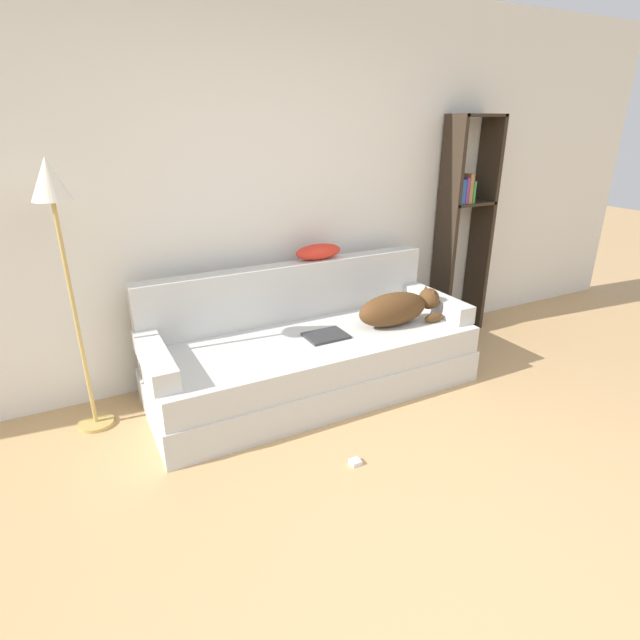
{
  "coord_description": "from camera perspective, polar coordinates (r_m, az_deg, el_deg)",
  "views": [
    {
      "loc": [
        -1.26,
        -1.05,
        1.82
      ],
      "look_at": [
        0.18,
        1.68,
        0.58
      ],
      "focal_mm": 28.0,
      "sensor_mm": 36.0,
      "label": 1
    }
  ],
  "objects": [
    {
      "name": "ground_plane",
      "position": [
        2.45,
        16.69,
        -27.2
      ],
      "size": [
        20.0,
        20.0,
        0.0
      ],
      "primitive_type": "plane",
      "color": "tan"
    },
    {
      "name": "wall_back",
      "position": [
        3.7,
        -7.83,
        14.36
      ],
      "size": [
        8.16,
        0.06,
        2.7
      ],
      "color": "silver",
      "rests_on": "ground_plane"
    },
    {
      "name": "couch",
      "position": [
        3.57,
        -0.72,
        -4.97
      ],
      "size": [
        2.29,
        0.91,
        0.43
      ],
      "color": "silver",
      "rests_on": "ground_plane"
    },
    {
      "name": "couch_backrest",
      "position": [
        3.72,
        -3.44,
        3.29
      ],
      "size": [
        2.25,
        0.15,
        0.42
      ],
      "color": "silver",
      "rests_on": "couch"
    },
    {
      "name": "couch_arm_left",
      "position": [
        3.15,
        -18.38,
        -4.26
      ],
      "size": [
        0.15,
        0.72,
        0.13
      ],
      "color": "silver",
      "rests_on": "couch"
    },
    {
      "name": "couch_arm_right",
      "position": [
        4.01,
        13.05,
        1.97
      ],
      "size": [
        0.15,
        0.72,
        0.13
      ],
      "color": "silver",
      "rests_on": "couch"
    },
    {
      "name": "dog",
      "position": [
        3.67,
        8.94,
        1.36
      ],
      "size": [
        0.69,
        0.24,
        0.24
      ],
      "color": "#513319",
      "rests_on": "couch"
    },
    {
      "name": "laptop",
      "position": [
        3.45,
        0.67,
        -1.8
      ],
      "size": [
        0.28,
        0.22,
        0.02
      ],
      "rotation": [
        0.0,
        0.0,
        0.01
      ],
      "color": "#2D2D30",
      "rests_on": "couch"
    },
    {
      "name": "throw_pillow",
      "position": [
        3.76,
        -0.18,
        7.82
      ],
      "size": [
        0.37,
        0.14,
        0.12
      ],
      "color": "red",
      "rests_on": "couch_backrest"
    },
    {
      "name": "bookshelf",
      "position": [
        4.59,
        16.23,
        11.28
      ],
      "size": [
        0.45,
        0.26,
        1.87
      ],
      "color": "#2D2319",
      "rests_on": "ground_plane"
    },
    {
      "name": "floor_lamp",
      "position": [
        3.12,
        -27.94,
        10.38
      ],
      "size": [
        0.22,
        0.22,
        1.65
      ],
      "color": "tan",
      "rests_on": "ground_plane"
    },
    {
      "name": "power_adapter",
      "position": [
        2.95,
        4.01,
        -15.92
      ],
      "size": [
        0.06,
        0.06,
        0.03
      ],
      "color": "silver",
      "rests_on": "ground_plane"
    }
  ]
}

